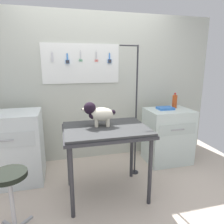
% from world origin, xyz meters
% --- Properties ---
extents(ground, '(4.40, 4.00, 0.04)m').
position_xyz_m(ground, '(0.00, 0.00, -0.02)').
color(ground, '#C2B1A1').
extents(rear_wall_panel, '(4.00, 0.11, 2.30)m').
position_xyz_m(rear_wall_panel, '(-0.00, 1.28, 1.16)').
color(rear_wall_panel, '#B8BCAE').
rests_on(rear_wall_panel, ground).
extents(grooming_table, '(0.96, 0.71, 0.84)m').
position_xyz_m(grooming_table, '(-0.05, 0.20, 0.76)').
color(grooming_table, '#2D2D33').
rests_on(grooming_table, ground).
extents(grooming_arm, '(0.30, 0.11, 1.77)m').
position_xyz_m(grooming_arm, '(0.44, 0.57, 0.83)').
color(grooming_arm, '#2D2D33').
rests_on(grooming_arm, ground).
extents(dog, '(0.39, 0.21, 0.28)m').
position_xyz_m(dog, '(-0.12, 0.28, 0.99)').
color(dog, beige).
rests_on(dog, grooming_table).
extents(counter_left, '(0.80, 0.58, 0.94)m').
position_xyz_m(counter_left, '(-1.20, 0.79, 0.47)').
color(counter_left, silver).
rests_on(counter_left, ground).
extents(cabinet_right, '(0.68, 0.54, 0.85)m').
position_xyz_m(cabinet_right, '(1.09, 0.81, 0.43)').
color(cabinet_right, silver).
rests_on(cabinet_right, ground).
extents(stool, '(0.32, 0.32, 0.61)m').
position_xyz_m(stool, '(-1.01, -0.14, 0.49)').
color(stool, '#9E9EA3').
rests_on(stool, ground).
extents(soda_bottle, '(0.08, 0.08, 0.24)m').
position_xyz_m(soda_bottle, '(1.22, 0.89, 0.96)').
color(soda_bottle, '#B4451C').
rests_on(soda_bottle, cabinet_right).
extents(supply_tray, '(0.24, 0.18, 0.04)m').
position_xyz_m(supply_tray, '(1.04, 0.84, 0.87)').
color(supply_tray, blue).
rests_on(supply_tray, cabinet_right).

